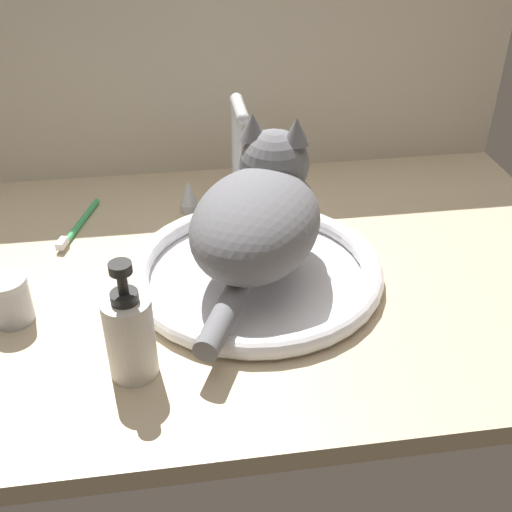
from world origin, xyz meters
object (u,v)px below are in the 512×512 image
(sink_basin, at_px, (256,271))
(toothbrush, at_px, (78,225))
(faucet, at_px, (238,168))
(soap_pump_bottle, at_px, (130,334))
(cat, at_px, (260,212))
(metal_jar, at_px, (10,300))

(sink_basin, bearing_deg, toothbrush, 145.98)
(faucet, distance_m, soap_pump_bottle, 0.43)
(cat, bearing_deg, metal_jar, -169.13)
(faucet, bearing_deg, toothbrush, -174.75)
(faucet, height_order, cat, cat)
(soap_pump_bottle, xyz_separation_m, metal_jar, (-0.17, 0.13, -0.03))
(toothbrush, bearing_deg, soap_pump_bottle, -74.52)
(metal_jar, bearing_deg, toothbrush, 74.45)
(faucet, xyz_separation_m, soap_pump_bottle, (-0.18, -0.39, -0.02))
(sink_basin, distance_m, toothbrush, 0.33)
(sink_basin, distance_m, faucet, 0.22)
(cat, xyz_separation_m, soap_pump_bottle, (-0.19, -0.19, -0.04))
(faucet, bearing_deg, cat, -87.47)
(sink_basin, height_order, metal_jar, metal_jar)
(cat, distance_m, soap_pump_bottle, 0.27)
(soap_pump_bottle, xyz_separation_m, toothbrush, (-0.10, 0.36, -0.05))
(faucet, relative_size, metal_jar, 3.10)
(metal_jar, bearing_deg, sink_basin, 8.02)
(faucet, relative_size, soap_pump_bottle, 1.30)
(soap_pump_bottle, bearing_deg, faucet, 65.40)
(cat, xyz_separation_m, metal_jar, (-0.35, -0.07, -0.07))
(cat, bearing_deg, soap_pump_bottle, -133.82)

